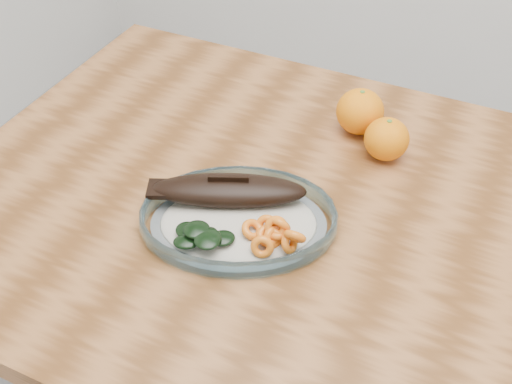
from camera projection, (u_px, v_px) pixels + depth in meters
dining_table at (322, 263)px, 1.02m from camera, size 1.20×0.80×0.75m
plated_meal at (238, 217)px, 0.93m from camera, size 0.68×0.68×0.08m
orange_left at (360, 111)px, 1.09m from camera, size 0.08×0.08×0.08m
orange_right at (387, 139)px, 1.04m from camera, size 0.07×0.07×0.07m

